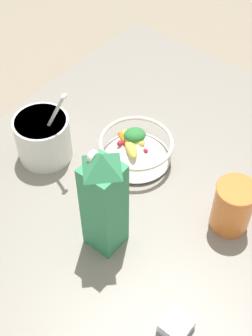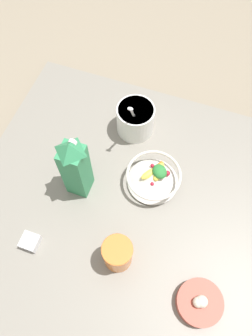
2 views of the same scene
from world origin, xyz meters
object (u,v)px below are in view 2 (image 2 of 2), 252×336
(yogurt_tub, at_px, (135,118))
(spice_jar, at_px, (30,242))
(milk_carton, at_px, (76,168))
(drinking_cup, at_px, (118,254))
(fruit_bowl, at_px, (154,177))
(garlic_bowl, at_px, (199,302))

(yogurt_tub, bearing_deg, spice_jar, 71.84)
(milk_carton, bearing_deg, spice_jar, 73.14)
(drinking_cup, relative_size, spice_jar, 2.36)
(milk_carton, distance_m, drinking_cup, 0.29)
(milk_carton, distance_m, spice_jar, 0.28)
(fruit_bowl, xyz_separation_m, drinking_cup, (0.02, 0.29, 0.03))
(milk_carton, bearing_deg, yogurt_tub, -109.22)
(drinking_cup, xyz_separation_m, spice_jar, (0.28, 0.05, -0.05))
(fruit_bowl, xyz_separation_m, yogurt_tub, (0.13, -0.19, 0.03))
(milk_carton, distance_m, garlic_bowl, 0.54)
(fruit_bowl, height_order, drinking_cup, drinking_cup)
(yogurt_tub, bearing_deg, fruit_bowl, 124.55)
(garlic_bowl, bearing_deg, drinking_cup, -9.05)
(fruit_bowl, bearing_deg, drinking_cup, 85.17)
(fruit_bowl, relative_size, drinking_cup, 1.46)
(milk_carton, height_order, drinking_cup, milk_carton)
(spice_jar, bearing_deg, garlic_bowl, -179.53)
(fruit_bowl, distance_m, milk_carton, 0.27)
(fruit_bowl, xyz_separation_m, spice_jar, (0.30, 0.33, -0.03))
(fruit_bowl, relative_size, milk_carton, 0.67)
(fruit_bowl, height_order, spice_jar, fruit_bowl)
(fruit_bowl, relative_size, yogurt_tub, 0.77)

